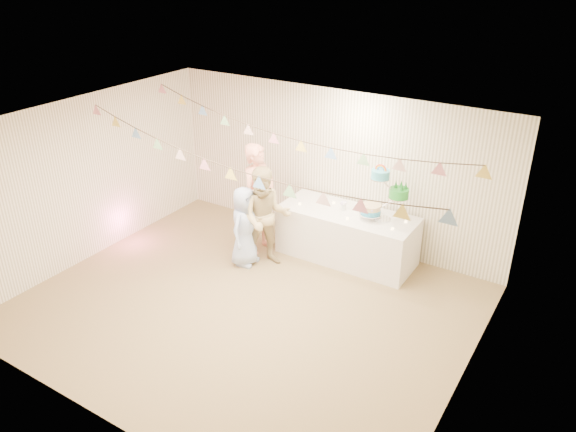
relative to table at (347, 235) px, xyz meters
The scene contains 25 objects.
floor 2.11m from the table, 106.00° to the right, with size 6.00×6.00×0.00m, color olive.
ceiling 3.01m from the table, 106.00° to the right, with size 6.00×6.00×0.00m, color silver.
back_wall 1.18m from the table, 138.18° to the left, with size 6.00×6.00×0.00m, color white.
front_wall 4.61m from the table, 97.24° to the right, with size 6.00×6.00×0.00m, color white.
left_wall 4.18m from the table, 150.88° to the right, with size 5.00×5.00×0.00m, color white.
right_wall 3.26m from the table, 39.31° to the right, with size 5.00×5.00×0.00m, color white.
table is the anchor object (origin of this frame).
cake_stand 0.94m from the table, ahead, with size 0.75×0.44×0.83m, color silver, non-canonical shape.
cake_bottom 0.59m from the table, ahead, with size 0.31×0.31×0.15m, color #288DBD, non-canonical shape.
cake_middle 1.02m from the table, 10.86° to the left, with size 0.27×0.27×0.22m, color #1E8927, non-canonical shape.
cake_top_tier 1.08m from the table, ahead, with size 0.25×0.25×0.19m, color #3FACC6, non-canonical shape.
platter 0.58m from the table, behind, with size 0.37×0.37×0.02m, color white.
posy 0.43m from the table, 155.85° to the left, with size 0.13×0.13×0.15m, color white, non-canonical shape.
person_adult_a 1.54m from the table, 159.97° to the right, with size 0.67×0.44×1.84m, color #EE957C.
person_adult_b 1.36m from the table, 140.43° to the right, with size 0.79×0.62×1.63m, color tan.
person_child 1.65m from the table, 142.35° to the right, with size 0.64×0.42×1.31m, color #A9C0F0.
bunting_back 2.21m from the table, 122.68° to the right, with size 5.60×1.10×0.40m, color pink, non-canonical shape.
bunting_front 2.96m from the table, 104.61° to the right, with size 5.60×0.90×0.36m, color #72A5E5, non-canonical shape.
tealight_0 0.92m from the table, 169.38° to the right, with size 0.04×0.04×0.03m, color #FFD88C.
tealight_1 0.58m from the table, 152.78° to the left, with size 0.04×0.04×0.03m, color #FFD88C.
tealight_2 0.49m from the table, 65.56° to the right, with size 0.04×0.04×0.03m, color #FFD88C.
tealight_3 0.59m from the table, 32.15° to the left, with size 0.04×0.04×0.03m, color #FFD88C.
tealight_4 0.94m from the table, 12.38° to the right, with size 0.04×0.04×0.03m, color #FFD88C.
tealight_5 1.01m from the table, ahead, with size 0.04×0.04×0.03m, color #FFD88C.
tealight_6 0.64m from the table, 167.69° to the left, with size 0.04×0.04×0.03m, color #FFD88C.
Camera 1 is at (3.98, -5.25, 4.62)m, focal length 35.00 mm.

